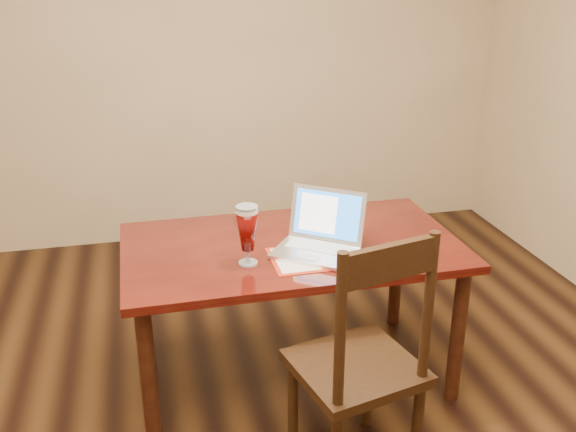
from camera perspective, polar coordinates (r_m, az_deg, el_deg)
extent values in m
cube|color=tan|center=(4.67, -7.92, 13.85)|extent=(4.50, 0.01, 2.70)
cube|color=#54120B|center=(3.04, 0.34, -2.78)|extent=(1.58, 0.90, 0.04)
cylinder|color=#371B0D|center=(2.83, -12.29, -14.00)|extent=(0.07, 0.07, 0.70)
cylinder|color=#371B0D|center=(3.15, 14.83, -10.22)|extent=(0.07, 0.07, 0.70)
cylinder|color=#371B0D|center=(3.45, -12.78, -7.01)|extent=(0.07, 0.07, 0.70)
cylinder|color=#371B0D|center=(3.72, 9.63, -4.55)|extent=(0.07, 0.07, 0.70)
cube|color=#AE2810|center=(2.89, 2.55, -3.68)|extent=(0.42, 0.30, 0.00)
cube|color=silver|center=(2.89, 2.55, -3.65)|extent=(0.38, 0.26, 0.00)
cube|color=silver|center=(2.91, 2.39, -3.29)|extent=(0.44, 0.42, 0.02)
cube|color=silver|center=(2.94, 2.74, -2.75)|extent=(0.30, 0.27, 0.00)
cube|color=#BCBCC1|center=(2.84, 1.88, -3.67)|extent=(0.11, 0.11, 0.00)
cube|color=silver|center=(2.99, 3.51, 0.13)|extent=(0.33, 0.27, 0.24)
cube|color=blue|center=(2.98, 3.48, 0.12)|extent=(0.29, 0.23, 0.20)
cube|color=white|center=(3.00, 2.69, 0.24)|extent=(0.17, 0.14, 0.17)
cylinder|color=silver|center=(2.83, -3.57, -4.18)|extent=(0.08, 0.08, 0.01)
cylinder|color=silver|center=(2.82, -3.58, -3.55)|extent=(0.01, 0.01, 0.06)
cylinder|color=silver|center=(2.73, -3.69, 0.50)|extent=(0.10, 0.10, 0.02)
cylinder|color=silver|center=(2.73, -3.69, 0.78)|extent=(0.10, 0.10, 0.01)
cylinder|color=white|center=(3.30, -4.29, -0.03)|extent=(0.06, 0.06, 0.04)
cylinder|color=white|center=(3.36, 0.75, 0.48)|extent=(0.06, 0.06, 0.04)
cube|color=black|center=(2.63, 6.03, -13.27)|extent=(0.55, 0.54, 0.04)
cylinder|color=black|center=(2.76, 11.37, -18.22)|extent=(0.04, 0.04, 0.45)
cylinder|color=black|center=(2.83, 0.45, -16.59)|extent=(0.04, 0.04, 0.45)
cylinder|color=black|center=(2.98, 7.13, -14.46)|extent=(0.04, 0.04, 0.45)
cylinder|color=black|center=(2.24, 4.67, -10.16)|extent=(0.04, 0.04, 0.60)
cylinder|color=black|center=(2.44, 12.37, -7.86)|extent=(0.04, 0.04, 0.60)
cube|color=black|center=(2.23, 9.01, -4.09)|extent=(0.37, 0.12, 0.13)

